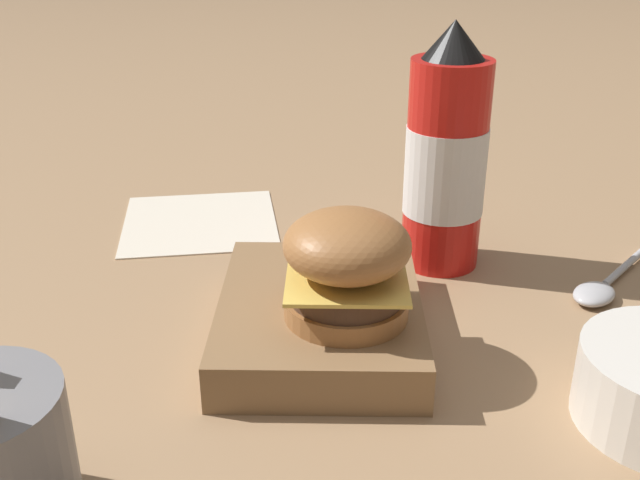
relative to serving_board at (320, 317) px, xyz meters
The scene contains 7 objects.
ground_plane 0.05m from the serving_board, 37.20° to the right, with size 6.00×6.00×0.00m, color #9E7A56.
serving_board is the anchor object (origin of this frame).
burger 0.07m from the serving_board, 143.98° to the right, with size 0.09×0.09×0.08m.
ketchup_bottle 0.20m from the serving_board, 38.73° to the right, with size 0.08×0.08×0.23m.
spoon 0.27m from the serving_board, 72.91° to the right, with size 0.14×0.12×0.01m.
ketchup_puddle 0.18m from the serving_board, 12.68° to the right, with size 0.04×0.04×0.00m.
parchment_square 0.27m from the serving_board, 30.47° to the left, with size 0.19×0.19×0.00m.
Camera 1 is at (-0.56, 0.02, 0.33)m, focal length 42.00 mm.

